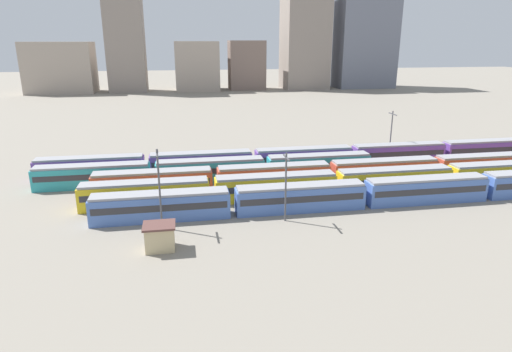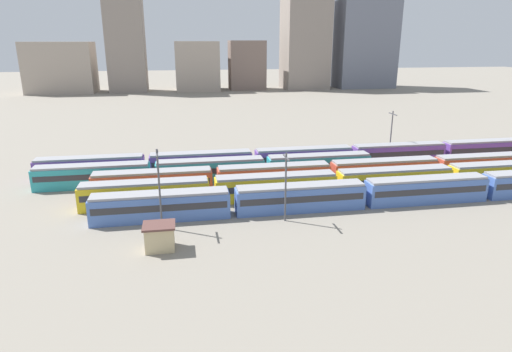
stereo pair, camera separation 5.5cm
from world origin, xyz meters
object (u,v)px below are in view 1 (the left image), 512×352
at_px(train_track_1, 394,180).
at_px(catenary_pole_1, 391,133).
at_px(signal_hut, 160,237).
at_px(train_track_3, 210,170).
at_px(train_track_2, 384,170).
at_px(train_track_4, 352,155).
at_px(catenary_pole_0, 159,185).
at_px(catenary_pole_2, 286,184).
at_px(train_track_0, 426,190).

distance_m(train_track_1, catenary_pole_1, 20.75).
bearing_deg(signal_hut, train_track_3, 72.87).
bearing_deg(signal_hut, train_track_2, 28.01).
bearing_deg(catenary_pole_1, train_track_4, -161.60).
distance_m(train_track_2, catenary_pole_0, 38.70).
distance_m(catenary_pole_1, catenary_pole_2, 38.93).
distance_m(train_track_0, signal_hut, 38.69).
distance_m(train_track_4, signal_hut, 45.58).
bearing_deg(train_track_0, catenary_pole_1, 75.65).
xyz_separation_m(catenary_pole_1, signal_hut, (-43.77, -32.67, -3.78)).
bearing_deg(train_track_4, train_track_0, -81.70).
relative_size(train_track_0, catenary_pole_0, 9.14).
height_order(train_track_4, catenary_pole_0, catenary_pole_0).
height_order(train_track_0, train_track_1, same).
xyz_separation_m(train_track_1, catenary_pole_0, (-35.33, -8.07, 3.77)).
xyz_separation_m(train_track_1, train_track_2, (0.83, 5.20, 0.00)).
bearing_deg(train_track_0, train_track_3, 152.63).
bearing_deg(train_track_1, train_track_2, 80.92).
bearing_deg(train_track_3, catenary_pole_1, 12.81).
xyz_separation_m(train_track_0, train_track_1, (-2.34, 5.20, 0.00)).
height_order(catenary_pole_1, catenary_pole_2, catenary_pole_1).
height_order(train_track_0, catenary_pole_1, catenary_pole_1).
bearing_deg(train_track_2, catenary_pole_0, -159.84).
xyz_separation_m(train_track_2, train_track_4, (-1.53, 10.40, 0.00)).
xyz_separation_m(train_track_0, catenary_pole_0, (-37.66, -2.87, 3.77)).
xyz_separation_m(catenary_pole_0, catenary_pole_2, (15.84, -0.41, -0.55)).
distance_m(catenary_pole_0, catenary_pole_1, 51.27).
height_order(train_track_2, catenary_pole_2, catenary_pole_2).
distance_m(train_track_3, train_track_4, 27.60).
bearing_deg(catenary_pole_1, catenary_pole_2, -135.83).
relative_size(train_track_1, catenary_pole_2, 10.20).
bearing_deg(train_track_2, train_track_1, -99.08).
bearing_deg(signal_hut, catenary_pole_2, 19.31).
relative_size(train_track_1, signal_hut, 26.00).
bearing_deg(train_track_3, train_track_2, -10.29).
xyz_separation_m(train_track_0, train_track_2, (-1.51, 10.40, 0.00)).
height_order(train_track_2, catenary_pole_1, catenary_pole_1).
relative_size(train_track_2, catenary_pole_2, 10.20).
relative_size(train_track_2, catenary_pole_1, 9.77).
xyz_separation_m(train_track_0, train_track_4, (-3.04, 20.80, 0.00)).
xyz_separation_m(catenary_pole_0, signal_hut, (-0.01, -5.96, -4.12)).
relative_size(train_track_4, signal_hut, 31.25).
relative_size(train_track_2, catenary_pole_0, 9.14).
height_order(train_track_2, train_track_3, same).
bearing_deg(train_track_1, train_track_0, -65.78).
bearing_deg(catenary_pole_2, catenary_pole_0, 178.52).
relative_size(train_track_4, catenary_pole_1, 11.75).
bearing_deg(catenary_pole_2, catenary_pole_1, 44.17).
relative_size(train_track_3, train_track_4, 0.50).
bearing_deg(catenary_pole_0, train_track_0, 4.36).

